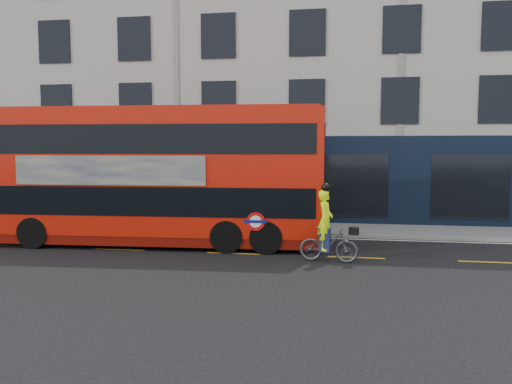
# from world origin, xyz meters

# --- Properties ---
(ground) EXTENTS (120.00, 120.00, 0.00)m
(ground) POSITION_xyz_m (0.00, 0.00, 0.00)
(ground) COLOR black
(ground) RESTS_ON ground
(pavement) EXTENTS (60.00, 3.00, 0.12)m
(pavement) POSITION_xyz_m (0.00, 6.50, 0.06)
(pavement) COLOR gray
(pavement) RESTS_ON ground
(kerb) EXTENTS (60.00, 0.12, 0.13)m
(kerb) POSITION_xyz_m (0.00, 5.00, 0.07)
(kerb) COLOR gray
(kerb) RESTS_ON ground
(building_terrace) EXTENTS (50.00, 10.07, 15.00)m
(building_terrace) POSITION_xyz_m (0.00, 12.94, 7.49)
(building_terrace) COLOR #A4A19B
(building_terrace) RESTS_ON ground
(road_edge_line) EXTENTS (58.00, 0.10, 0.01)m
(road_edge_line) POSITION_xyz_m (0.00, 4.70, 0.00)
(road_edge_line) COLOR silver
(road_edge_line) RESTS_ON ground
(lane_dashes) EXTENTS (58.00, 0.12, 0.01)m
(lane_dashes) POSITION_xyz_m (0.00, 1.50, 0.00)
(lane_dashes) COLOR gold
(lane_dashes) RESTS_ON ground
(bus) EXTENTS (12.25, 3.34, 4.89)m
(bus) POSITION_xyz_m (0.90, 2.65, 2.51)
(bus) COLOR red
(bus) RESTS_ON ground
(cyclist) EXTENTS (1.87, 0.77, 2.43)m
(cyclist) POSITION_xyz_m (7.09, 0.79, 0.82)
(cyclist) COLOR #414345
(cyclist) RESTS_ON ground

